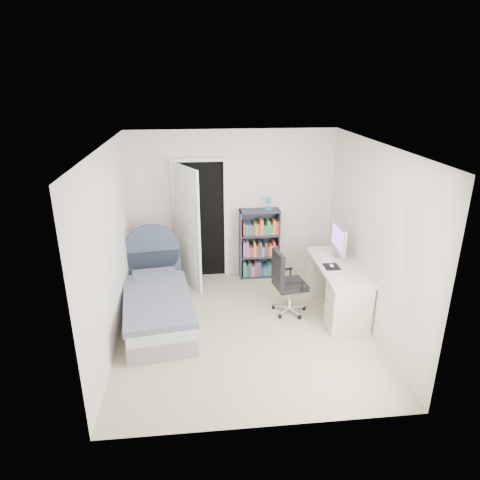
{
  "coord_description": "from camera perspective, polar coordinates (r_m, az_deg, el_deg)",
  "views": [
    {
      "loc": [
        -0.61,
        -5.07,
        3.26
      ],
      "look_at": [
        -0.02,
        0.45,
        1.14
      ],
      "focal_mm": 32.0,
      "sensor_mm": 36.0,
      "label": 1
    }
  ],
  "objects": [
    {
      "name": "desk",
      "position": [
        6.49,
        12.75,
        -5.85
      ],
      "size": [
        0.59,
        1.48,
        1.21
      ],
      "color": "beige",
      "rests_on": "ground"
    },
    {
      "name": "door",
      "position": [
        6.97,
        -6.43,
        2.16
      ],
      "size": [
        0.92,
        0.75,
        2.06
      ],
      "color": "black",
      "rests_on": "ground"
    },
    {
      "name": "nightstand",
      "position": [
        7.26,
        -11.08,
        -2.99
      ],
      "size": [
        0.38,
        0.38,
        0.56
      ],
      "color": "#D3C382",
      "rests_on": "ground"
    },
    {
      "name": "floor_lamp",
      "position": [
        7.26,
        -8.41,
        -0.8
      ],
      "size": [
        0.21,
        0.21,
        1.48
      ],
      "color": "silver",
      "rests_on": "ground"
    },
    {
      "name": "bookcase",
      "position": [
        7.32,
        2.61,
        -0.84
      ],
      "size": [
        0.67,
        0.29,
        1.42
      ],
      "color": "#333846",
      "rests_on": "ground"
    },
    {
      "name": "bed",
      "position": [
        6.22,
        -10.95,
        -8.32
      ],
      "size": [
        1.12,
        1.99,
        1.17
      ],
      "color": "gray",
      "rests_on": "ground"
    },
    {
      "name": "room_shell",
      "position": [
        5.49,
        0.72,
        -0.59
      ],
      "size": [
        3.5,
        3.7,
        2.6
      ],
      "color": "tan",
      "rests_on": "ground"
    },
    {
      "name": "office_chair",
      "position": [
        6.2,
        6.06,
        -5.29
      ],
      "size": [
        0.52,
        0.53,
        0.97
      ],
      "color": "silver",
      "rests_on": "ground"
    }
  ]
}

